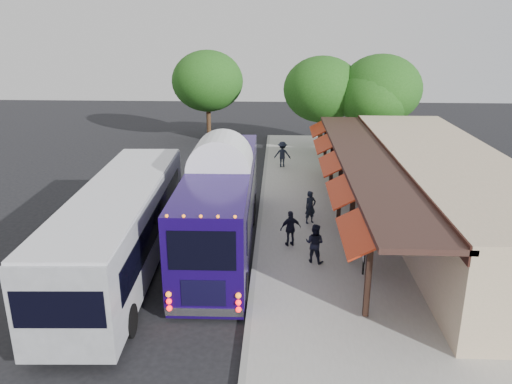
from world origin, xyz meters
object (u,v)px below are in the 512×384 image
(ped_c, at_px, (291,228))
(sign_board, at_px, (364,254))
(coach_bus, at_px, (222,200))
(city_bus, at_px, (121,226))
(ped_d, at_px, (282,154))
(ped_a, at_px, (310,207))
(ped_b, at_px, (315,243))

(ped_c, relative_size, sign_board, 1.27)
(coach_bus, distance_m, city_bus, 4.32)
(ped_c, height_order, sign_board, ped_c)
(coach_bus, bearing_deg, sign_board, -26.45)
(ped_d, xyz_separation_m, sign_board, (2.99, -15.07, -0.02))
(coach_bus, relative_size, city_bus, 0.96)
(ped_c, xyz_separation_m, sign_board, (2.68, -2.50, 0.05))
(city_bus, bearing_deg, ped_a, 30.54)
(ped_b, height_order, ped_c, ped_b)
(ped_b, bearing_deg, ped_d, -60.77)
(coach_bus, xyz_separation_m, ped_d, (2.61, 12.38, -1.09))
(city_bus, relative_size, ped_b, 7.95)
(city_bus, xyz_separation_m, ped_c, (6.47, 2.26, -0.93))
(coach_bus, height_order, sign_board, coach_bus)
(ped_d, bearing_deg, coach_bus, 80.33)
(ped_c, height_order, ped_d, ped_d)
(ped_d, relative_size, sign_board, 1.38)
(ped_c, bearing_deg, ped_a, -129.42)
(city_bus, height_order, ped_a, city_bus)
(coach_bus, relative_size, ped_c, 7.83)
(ped_b, xyz_separation_m, ped_d, (-1.23, 14.07, 0.05))
(ped_b, relative_size, sign_board, 1.30)
(ped_c, bearing_deg, coach_bus, -22.60)
(ped_a, height_order, ped_c, ped_a)
(city_bus, height_order, ped_b, city_bus)
(ped_a, xyz_separation_m, ped_d, (-1.29, 9.97, 0.06))
(city_bus, relative_size, ped_d, 7.49)
(city_bus, xyz_separation_m, ped_d, (6.16, 14.83, -0.87))
(ped_b, relative_size, ped_c, 1.02)
(ped_c, bearing_deg, ped_b, 102.38)
(coach_bus, distance_m, ped_c, 3.15)
(city_bus, height_order, ped_c, city_bus)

